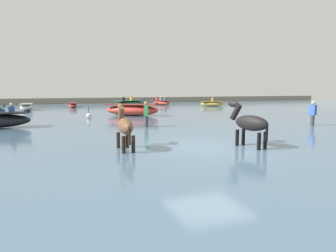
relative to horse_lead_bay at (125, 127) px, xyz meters
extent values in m
plane|color=#84755B|center=(2.72, -0.49, -1.05)|extent=(120.00, 120.00, 0.00)
cube|color=slate|center=(2.72, 9.51, -0.89)|extent=(90.00, 90.00, 0.32)
ellipsoid|color=brown|center=(0.00, -0.07, 0.04)|extent=(0.46, 1.25, 0.50)
cylinder|color=black|center=(-0.14, 0.37, -0.63)|extent=(0.12, 0.12, 0.84)
cylinder|color=black|center=(0.16, 0.36, -0.63)|extent=(0.12, 0.12, 0.84)
cylinder|color=black|center=(-0.16, -0.50, -0.63)|extent=(0.12, 0.12, 0.84)
cylinder|color=black|center=(0.14, -0.51, -0.63)|extent=(0.12, 0.12, 0.84)
cylinder|color=brown|center=(0.01, 0.58, 0.36)|extent=(0.21, 0.46, 0.57)
ellipsoid|color=brown|center=(0.02, 0.71, 0.62)|extent=(0.19, 0.43, 0.21)
cylinder|color=black|center=(-0.02, -0.66, -0.19)|extent=(0.08, 0.08, 0.53)
ellipsoid|color=black|center=(3.98, -1.08, 0.08)|extent=(0.74, 1.35, 0.51)
cylinder|color=black|center=(3.72, -0.68, -0.61)|extent=(0.12, 0.12, 0.87)
cylinder|color=black|center=(4.02, -0.60, -0.61)|extent=(0.12, 0.12, 0.87)
cylinder|color=black|center=(3.94, -1.55, -0.61)|extent=(0.12, 0.12, 0.87)
cylinder|color=black|center=(4.23, -1.48, -0.61)|extent=(0.12, 0.12, 0.87)
cylinder|color=black|center=(3.82, -0.42, 0.40)|extent=(0.31, 0.51, 0.59)
ellipsoid|color=black|center=(3.78, -0.30, 0.67)|extent=(0.28, 0.47, 0.22)
cylinder|color=black|center=(4.12, -1.67, -0.16)|extent=(0.08, 0.08, 0.55)
cube|color=black|center=(-3.24, 7.46, 0.09)|extent=(0.12, 0.16, 0.18)
cube|color=#3356A8|center=(-4.01, 7.46, 0.19)|extent=(0.26, 0.18, 0.30)
sphere|color=tan|center=(-4.01, 7.46, 0.43)|extent=(0.18, 0.18, 0.18)
ellipsoid|color=#BC382D|center=(10.35, 25.34, -0.46)|extent=(1.85, 3.24, 0.53)
cube|color=maroon|center=(10.35, 25.34, -0.17)|extent=(1.78, 3.11, 0.04)
cube|color=black|center=(9.90, 26.76, -0.10)|extent=(0.19, 0.16, 0.18)
cube|color=#3356A8|center=(10.55, 24.50, 0.00)|extent=(0.25, 0.30, 0.30)
sphere|color=tan|center=(10.55, 24.50, 0.24)|extent=(0.18, 0.18, 0.18)
cube|color=#388E51|center=(10.33, 25.34, 0.00)|extent=(0.25, 0.30, 0.30)
sphere|color=beige|center=(10.33, 25.34, 0.24)|extent=(0.18, 0.18, 0.18)
cube|color=red|center=(10.12, 26.18, 0.00)|extent=(0.25, 0.30, 0.30)
sphere|color=#A37556|center=(10.12, 26.18, 0.24)|extent=(0.18, 0.18, 0.18)
ellipsoid|color=#337556|center=(5.13, 19.89, -0.33)|extent=(4.15, 3.20, 0.78)
cube|color=#1E4634|center=(5.13, 19.89, 0.08)|extent=(3.98, 3.07, 0.04)
cube|color=black|center=(6.78, 20.83, 0.15)|extent=(0.18, 0.20, 0.18)
cube|color=#232328|center=(4.25, 19.18, 0.25)|extent=(0.32, 0.29, 0.30)
sphere|color=#A37556|center=(4.25, 19.18, 0.49)|extent=(0.18, 0.18, 0.18)
cube|color=gold|center=(5.22, 19.72, 0.25)|extent=(0.32, 0.29, 0.30)
sphere|color=#A37556|center=(5.22, 19.72, 0.49)|extent=(0.18, 0.18, 0.18)
ellipsoid|color=silver|center=(-4.36, 20.69, -0.43)|extent=(1.15, 2.86, 0.58)
cube|color=gray|center=(-4.36, 20.69, -0.12)|extent=(1.10, 2.75, 0.04)
ellipsoid|color=#BC382D|center=(-0.13, 23.87, -0.50)|extent=(0.93, 2.63, 0.45)
cube|color=maroon|center=(-0.13, 23.87, -0.25)|extent=(0.89, 2.52, 0.04)
cube|color=black|center=(-5.57, 16.55, -0.06)|extent=(0.15, 0.18, 0.18)
ellipsoid|color=gold|center=(14.78, 20.47, -0.47)|extent=(2.83, 1.68, 0.51)
cube|color=olive|center=(14.78, 20.47, -0.19)|extent=(2.71, 1.61, 0.04)
cube|color=gold|center=(14.77, 20.42, -0.02)|extent=(0.30, 0.25, 0.30)
sphere|color=beige|center=(14.77, 20.42, 0.22)|extent=(0.18, 0.18, 0.18)
ellipsoid|color=#BC382D|center=(3.27, 11.92, -0.33)|extent=(4.05, 3.39, 0.79)
cube|color=maroon|center=(3.27, 11.92, 0.09)|extent=(3.88, 3.26, 0.04)
cube|color=black|center=(4.82, 10.86, 0.16)|extent=(0.19, 0.20, 0.18)
cylinder|color=#383842|center=(2.31, 5.26, -0.61)|extent=(0.20, 0.20, 0.88)
cube|color=#388E51|center=(2.31, 5.26, 0.10)|extent=(0.30, 0.37, 0.54)
sphere|color=#A37556|center=(2.31, 5.26, 0.48)|extent=(0.20, 0.20, 0.20)
cylinder|color=#383842|center=(10.67, 2.65, -0.61)|extent=(0.20, 0.20, 0.88)
cube|color=#3356A8|center=(10.67, 2.65, 0.10)|extent=(0.24, 0.35, 0.54)
sphere|color=tan|center=(10.67, 2.65, 0.48)|extent=(0.20, 0.20, 0.20)
sphere|color=silver|center=(0.12, 11.16, -0.56)|extent=(0.33, 0.33, 0.33)
cylinder|color=black|center=(0.12, 11.16, -0.18)|extent=(0.04, 0.04, 0.43)
cube|color=gray|center=(2.72, 33.93, -0.50)|extent=(80.00, 2.40, 1.09)
camera|label=1|loc=(-2.06, -9.08, 1.18)|focal=31.65mm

